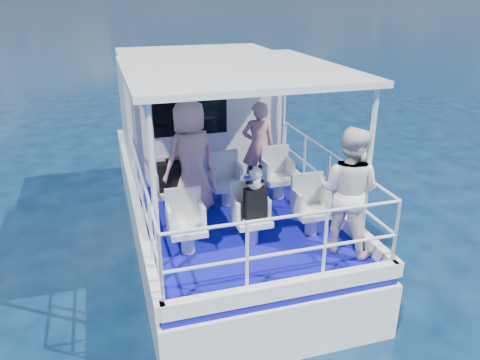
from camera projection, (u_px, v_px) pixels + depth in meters
name	position (u px, v px, depth m)	size (l,w,h in m)	color
ground	(231.00, 257.00, 7.85)	(2000.00, 2000.00, 0.00)	#061832
hull	(216.00, 230.00, 8.74)	(3.00, 7.00, 1.60)	white
deck	(215.00, 188.00, 8.41)	(2.90, 6.90, 0.10)	#0B097B
cabin	(198.00, 109.00, 9.13)	(2.85, 2.00, 2.20)	white
canopy	(233.00, 70.00, 6.48)	(3.00, 3.20, 0.08)	white
canopy_posts	(234.00, 149.00, 6.87)	(2.77, 2.97, 2.20)	white
railings	(241.00, 195.00, 6.81)	(2.84, 3.59, 1.00)	white
seat_port_fwd	(172.00, 200.00, 7.37)	(0.48, 0.46, 0.38)	silver
seat_center_fwd	(227.00, 193.00, 7.61)	(0.48, 0.46, 0.38)	silver
seat_stbd_fwd	(279.00, 187.00, 7.85)	(0.48, 0.46, 0.38)	silver
seat_port_aft	(188.00, 239.00, 6.22)	(0.48, 0.46, 0.38)	silver
seat_center_aft	(252.00, 230.00, 6.46)	(0.48, 0.46, 0.38)	silver
seat_stbd_aft	(311.00, 221.00, 6.70)	(0.48, 0.46, 0.38)	silver
passenger_port_fwd	(191.00, 158.00, 7.12)	(0.67, 0.48, 1.78)	#E6A395
passenger_stbd_fwd	(258.00, 146.00, 8.01)	(0.57, 0.37, 1.55)	tan
passenger_stbd_aft	(348.00, 191.00, 6.04)	(0.83, 0.65, 1.72)	white
backpack_port	(169.00, 177.00, 7.18)	(0.34, 0.19, 0.45)	black
backpack_center	(255.00, 204.00, 6.29)	(0.29, 0.16, 0.44)	black
compact_camera	(169.00, 161.00, 7.10)	(0.10, 0.06, 0.06)	black
panda	(255.00, 177.00, 6.14)	(0.22, 0.18, 0.33)	silver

